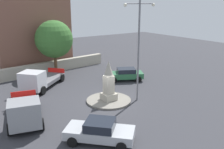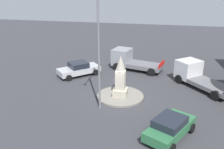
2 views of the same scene
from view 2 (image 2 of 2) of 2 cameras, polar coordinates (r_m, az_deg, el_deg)
ground_plane at (r=21.10m, az=1.93°, el=-5.24°), size 80.00×80.00×0.00m
traffic_island at (r=21.06m, az=1.93°, el=-5.04°), size 4.00×4.00×0.16m
monument at (r=20.39m, az=1.99°, el=-0.78°), size 1.17×1.17×3.56m
streetlamp at (r=17.45m, az=-3.14°, el=7.60°), size 3.30×0.28×8.81m
car_silver_passing at (r=25.87m, az=-7.75°, el=1.32°), size 4.32×4.36×1.45m
car_green_parked_left at (r=16.05m, az=13.35°, el=-11.80°), size 4.30×3.37×1.40m
truck_grey_near_island at (r=27.59m, az=4.25°, el=3.37°), size 3.51×5.92×2.22m
truck_white_parked_right at (r=24.45m, az=19.04°, el=-0.09°), size 5.84×5.48×2.18m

